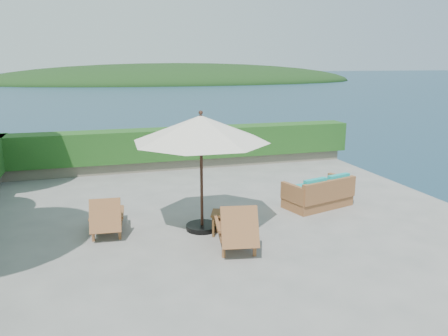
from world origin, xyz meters
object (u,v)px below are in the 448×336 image
object	(u,v)px
side_table	(223,216)
wicker_loveseat	(319,194)
patio_umbrella	(201,130)
lounge_right	(236,227)
lounge_left	(107,216)

from	to	relation	value
side_table	wicker_loveseat	world-z (taller)	wicker_loveseat
patio_umbrella	lounge_right	size ratio (longest dim) A/B	2.09
lounge_right	wicker_loveseat	size ratio (longest dim) A/B	0.95
lounge_left	wicker_loveseat	world-z (taller)	lounge_left
lounge_left	lounge_right	distance (m)	2.77
side_table	lounge_left	bearing A→B (deg)	161.61
lounge_left	side_table	size ratio (longest dim) A/B	2.62
lounge_right	patio_umbrella	bearing A→B (deg)	121.89
wicker_loveseat	side_table	bearing A→B (deg)	-175.71
patio_umbrella	lounge_left	bearing A→B (deg)	168.77
patio_umbrella	side_table	distance (m)	1.83
lounge_right	side_table	bearing A→B (deg)	106.09
lounge_right	lounge_left	bearing A→B (deg)	158.93
side_table	wicker_loveseat	bearing A→B (deg)	20.10
lounge_left	lounge_right	world-z (taller)	lounge_right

